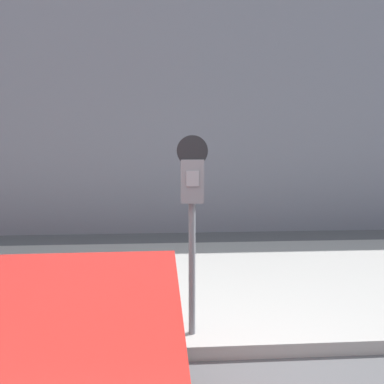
{
  "coord_description": "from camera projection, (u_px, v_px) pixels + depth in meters",
  "views": [
    {
      "loc": [
        0.41,
        -1.66,
        1.52
      ],
      "look_at": [
        0.58,
        1.0,
        1.18
      ],
      "focal_mm": 35.0,
      "sensor_mm": 36.0,
      "label": 1
    }
  ],
  "objects": [
    {
      "name": "parking_meter",
      "position": [
        192.0,
        188.0,
        2.68
      ],
      "size": [
        0.22,
        0.13,
        1.48
      ],
      "color": "slate",
      "rests_on": "sidewalk"
    },
    {
      "name": "sidewalk",
      "position": [
        131.0,
        283.0,
        3.98
      ],
      "size": [
        24.0,
        2.8,
        0.11
      ],
      "color": "#9E9B96",
      "rests_on": "ground_plane"
    },
    {
      "name": "building_facade",
      "position": [
        143.0,
        92.0,
        6.26
      ],
      "size": [
        24.0,
        0.3,
        4.79
      ],
      "color": "gray",
      "rests_on": "ground_plane"
    }
  ]
}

